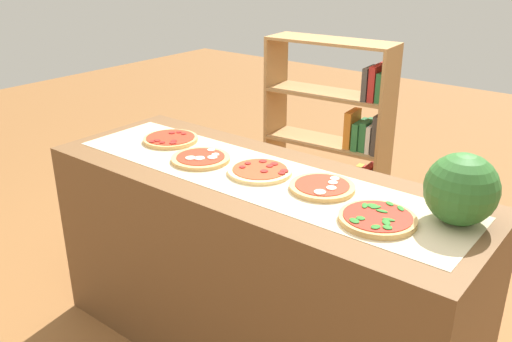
# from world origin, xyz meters

# --- Properties ---
(counter) EXTENTS (2.01, 0.72, 0.93)m
(counter) POSITION_xyz_m (0.00, 0.00, 0.47)
(counter) COLOR brown
(counter) RESTS_ON ground_plane
(parchment_paper) EXTENTS (1.87, 0.46, 0.00)m
(parchment_paper) POSITION_xyz_m (0.00, 0.00, 0.93)
(parchment_paper) COLOR beige
(parchment_paper) RESTS_ON counter
(pizza_pepperoni_0) EXTENTS (0.27, 0.27, 0.03)m
(pizza_pepperoni_0) POSITION_xyz_m (-0.61, 0.07, 0.95)
(pizza_pepperoni_0) COLOR tan
(pizza_pepperoni_0) RESTS_ON parchment_paper
(pizza_mozzarella_1) EXTENTS (0.27, 0.27, 0.03)m
(pizza_mozzarella_1) POSITION_xyz_m (-0.30, -0.03, 0.94)
(pizza_mozzarella_1) COLOR tan
(pizza_mozzarella_1) RESTS_ON parchment_paper
(pizza_pepperoni_2) EXTENTS (0.28, 0.28, 0.02)m
(pizza_pepperoni_2) POSITION_xyz_m (0.00, 0.03, 0.94)
(pizza_pepperoni_2) COLOR #E5C17F
(pizza_pepperoni_2) RESTS_ON parchment_paper
(pizza_mozzarella_3) EXTENTS (0.27, 0.27, 0.03)m
(pizza_mozzarella_3) POSITION_xyz_m (0.31, 0.05, 0.94)
(pizza_mozzarella_3) COLOR tan
(pizza_mozzarella_3) RESTS_ON parchment_paper
(pizza_spinach_4) EXTENTS (0.28, 0.28, 0.03)m
(pizza_spinach_4) POSITION_xyz_m (0.61, -0.07, 0.95)
(pizza_spinach_4) COLOR tan
(pizza_spinach_4) RESTS_ON parchment_paper
(watermelon) EXTENTS (0.26, 0.26, 0.26)m
(watermelon) POSITION_xyz_m (0.83, 0.11, 1.06)
(watermelon) COLOR #2D6628
(watermelon) RESTS_ON counter
(bookshelf) EXTENTS (0.83, 0.34, 1.32)m
(bookshelf) POSITION_xyz_m (-0.26, 1.23, 0.60)
(bookshelf) COLOR #A87A47
(bookshelf) RESTS_ON ground_plane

